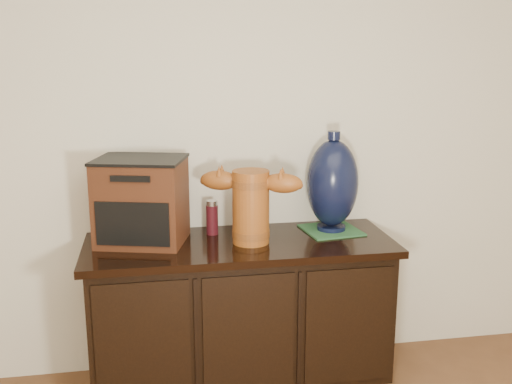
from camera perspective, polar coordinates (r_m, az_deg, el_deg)
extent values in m
plane|color=beige|center=(2.99, -2.39, 6.86)|extent=(4.50, 0.00, 4.50)
cube|color=black|center=(3.15, -1.47, -17.19)|extent=(1.29, 0.45, 0.08)
cube|color=black|center=(2.98, -1.51, -11.22)|extent=(1.40, 0.50, 0.64)
cube|color=black|center=(2.85, -1.55, -5.05)|extent=(1.46, 0.56, 0.03)
cube|color=black|center=(2.72, -10.73, -13.96)|extent=(0.41, 0.01, 0.56)
cube|color=black|center=(2.75, -0.69, -13.41)|extent=(0.41, 0.01, 0.56)
cube|color=black|center=(2.86, 8.82, -12.52)|extent=(0.41, 0.01, 0.56)
cylinder|color=#9C531C|center=(2.78, -0.50, -1.44)|extent=(0.22, 0.22, 0.34)
cylinder|color=#48200D|center=(2.82, -0.49, -3.93)|extent=(0.23, 0.23, 0.03)
cylinder|color=#48200D|center=(2.76, -0.50, 0.87)|extent=(0.23, 0.23, 0.03)
ellipsoid|color=#9C531C|center=(2.79, -3.50, 1.12)|extent=(0.20, 0.15, 0.09)
ellipsoid|color=#9C531C|center=(2.73, 2.56, 0.85)|extent=(0.20, 0.15, 0.09)
cube|color=#411F10|center=(2.84, -10.84, -0.94)|extent=(0.46, 0.40, 0.39)
cube|color=black|center=(2.71, -11.70, -3.03)|extent=(0.32, 0.10, 0.20)
cube|color=black|center=(2.80, -11.02, 3.06)|extent=(0.47, 0.41, 0.01)
cube|color=#295C33|center=(3.03, 7.16, -3.61)|extent=(0.30, 0.30, 0.01)
cylinder|color=black|center=(3.03, 7.17, -3.35)|extent=(0.14, 0.14, 0.02)
ellipsoid|color=black|center=(2.97, 7.30, 0.84)|extent=(0.29, 0.29, 0.43)
cylinder|color=black|center=(2.93, 7.43, 5.36)|extent=(0.06, 0.06, 0.04)
cylinder|color=maroon|center=(2.94, -4.20, -2.66)|extent=(0.06, 0.06, 0.15)
cylinder|color=silver|center=(2.92, -4.23, -1.05)|extent=(0.05, 0.05, 0.02)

